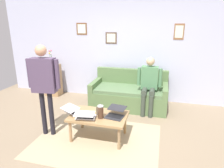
# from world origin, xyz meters

# --- Properties ---
(ground_plane) EXTENTS (7.68, 7.68, 0.00)m
(ground_plane) POSITION_xyz_m (0.00, 0.00, 0.00)
(ground_plane) COLOR #8A765D
(area_rug) EXTENTS (2.16, 1.63, 0.01)m
(area_rug) POSITION_xyz_m (0.08, 0.05, 0.00)
(area_rug) COLOR tan
(area_rug) RESTS_ON ground_plane
(back_wall) EXTENTS (7.04, 0.11, 2.70)m
(back_wall) POSITION_xyz_m (0.00, -2.20, 1.35)
(back_wall) COLOR silver
(back_wall) RESTS_ON ground_plane
(couch) EXTENTS (1.83, 0.89, 0.88)m
(couch) POSITION_xyz_m (-0.20, -1.61, 0.31)
(couch) COLOR #587546
(couch) RESTS_ON ground_plane
(coffee_table) EXTENTS (1.00, 0.65, 0.45)m
(coffee_table) POSITION_xyz_m (0.08, -0.05, 0.40)
(coffee_table) COLOR #A17C4F
(coffee_table) RESTS_ON ground_plane
(laptop_left) EXTENTS (0.38, 0.36, 0.13)m
(laptop_left) POSITION_xyz_m (0.26, 0.12, 0.49)
(laptop_left) COLOR silver
(laptop_left) RESTS_ON coffee_table
(laptop_center) EXTENTS (0.35, 0.40, 0.14)m
(laptop_center) POSITION_xyz_m (-0.22, -0.09, 0.50)
(laptop_center) COLOR #28282D
(laptop_center) RESTS_ON coffee_table
(laptop_right) EXTENTS (0.44, 0.43, 0.14)m
(laptop_right) POSITION_xyz_m (0.56, -0.02, 0.49)
(laptop_right) COLOR silver
(laptop_right) RESTS_ON coffee_table
(french_press) EXTENTS (0.12, 0.10, 0.26)m
(french_press) POSITION_xyz_m (0.01, 0.04, 0.56)
(french_press) COLOR #4C3323
(french_press) RESTS_ON coffee_table
(side_shelf) EXTENTS (0.42, 0.32, 0.89)m
(side_shelf) POSITION_xyz_m (2.05, -1.86, 0.45)
(side_shelf) COLOR #A07A52
(side_shelf) RESTS_ON ground_plane
(flower_vase) EXTENTS (0.11, 0.10, 0.41)m
(flower_vase) POSITION_xyz_m (2.05, -1.86, 1.02)
(flower_vase) COLOR #622F49
(flower_vase) RESTS_ON side_shelf
(person_standing) EXTENTS (0.59, 0.24, 1.67)m
(person_standing) POSITION_xyz_m (1.03, 0.07, 1.07)
(person_standing) COLOR black
(person_standing) RESTS_ON ground_plane
(person_seated) EXTENTS (0.55, 0.51, 1.28)m
(person_seated) POSITION_xyz_m (-0.68, -1.39, 0.73)
(person_seated) COLOR #3B4539
(person_seated) RESTS_ON ground_plane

